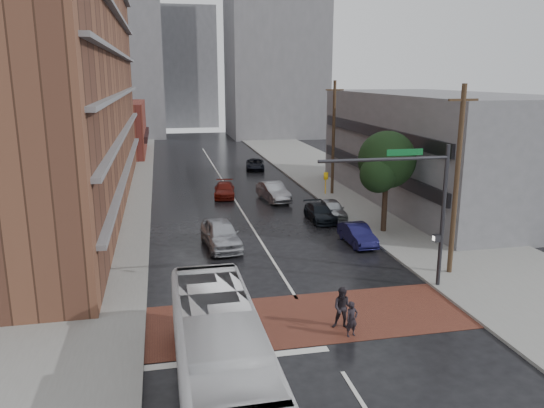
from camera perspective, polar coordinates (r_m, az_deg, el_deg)
name	(u,v)px	position (r m, az deg, el deg)	size (l,w,h in m)	color
ground	(312,323)	(23.46, 4.28, -12.61)	(160.00, 160.00, 0.00)	black
crosswalk	(308,317)	(23.89, 3.94, -12.08)	(14.00, 5.00, 0.02)	brown
sidewalk_west	(96,202)	(46.66, -18.37, 0.18)	(9.00, 90.00, 0.15)	gray
sidewalk_east	(356,190)	(49.53, 9.07, 1.46)	(9.00, 90.00, 0.15)	gray
apartment_block	(45,26)	(45.05, -23.19, 17.21)	(10.00, 44.00, 28.00)	brown
storefront_west	(114,129)	(74.74, -16.61, 7.79)	(8.00, 16.00, 7.00)	brown
building_east	(437,148)	(46.42, 17.29, 5.75)	(11.00, 26.00, 9.00)	gray
distant_tower_west	(108,42)	(98.67, -17.25, 16.30)	(18.00, 16.00, 32.00)	gray
distant_tower_east	(275,30)	(94.63, 0.35, 18.24)	(16.00, 14.00, 36.00)	gray
distant_tower_center	(186,68)	(115.35, -9.21, 14.26)	(12.00, 10.00, 24.00)	gray
street_tree	(387,164)	(35.78, 12.24, 4.26)	(4.20, 4.10, 6.90)	#332319
signal_mast	(417,197)	(26.20, 15.31, 0.73)	(6.50, 0.30, 7.20)	#2D2D33
utility_pole_near	(457,180)	(28.82, 19.25, 2.42)	(1.60, 0.26, 10.00)	#473321
utility_pole_far	(333,137)	(46.88, 6.63, 7.13)	(1.60, 0.26, 10.00)	#473321
transit_bus	(222,364)	(17.37, -5.44, -16.75)	(2.67, 11.43, 3.18)	silver
pedestrian_a	(352,319)	(22.22, 8.59, -12.16)	(0.55, 0.36, 1.50)	black
pedestrian_b	(343,308)	(22.73, 7.65, -11.05)	(0.89, 0.69, 1.82)	#252026
car_travel_a	(221,234)	(32.86, -5.52, -3.24)	(2.03, 5.06, 1.72)	#B2B4BA
car_travel_b	(273,192)	(45.01, 0.14, 1.34)	(1.67, 4.78, 1.57)	#97989E
car_travel_c	(224,190)	(46.71, -5.14, 1.53)	(1.75, 4.30, 1.25)	maroon
suv_travel	(255,164)	(60.18, -1.82, 4.28)	(2.02, 4.38, 1.22)	black
car_parked_near	(357,234)	(33.85, 9.16, -3.24)	(1.36, 3.90, 1.28)	#13123F
car_parked_mid	(320,213)	(39.00, 5.18, -0.93)	(1.67, 4.12, 1.20)	black
car_parked_far	(332,209)	(39.81, 6.47, -0.54)	(1.61, 4.00, 1.36)	#A2A6AA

